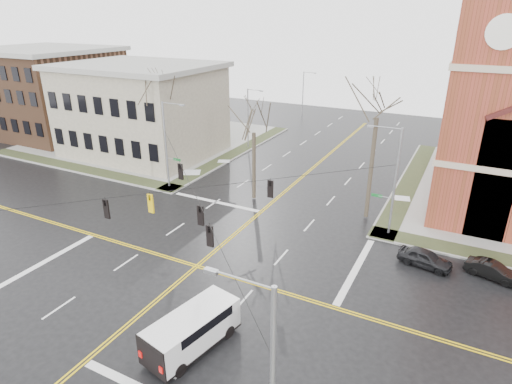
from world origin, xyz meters
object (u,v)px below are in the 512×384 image
at_px(tree_ne, 377,111).
at_px(streetlight_north_a, 249,116).
at_px(cargo_van, 195,326).
at_px(tree_nw_near, 254,128).
at_px(parked_car_a, 425,258).
at_px(tree_nw_far, 158,97).
at_px(signal_pole_se, 268,383).
at_px(parked_car_b, 493,271).
at_px(streetlight_north_b, 304,93).
at_px(signal_pole_ne, 393,179).
at_px(signal_pole_nw, 167,143).

bearing_deg(tree_ne, streetlight_north_a, 144.15).
relative_size(cargo_van, tree_nw_near, 0.60).
xyz_separation_m(parked_car_a, tree_nw_far, (-28.24, 5.43, 8.56)).
relative_size(signal_pole_se, parked_car_b, 2.52).
xyz_separation_m(streetlight_north_a, cargo_van, (15.24, -34.69, -3.19)).
height_order(cargo_van, tree_ne, tree_ne).
relative_size(parked_car_a, tree_nw_near, 0.38).
height_order(streetlight_north_a, streetlight_north_b, same).
bearing_deg(tree_nw_near, signal_pole_ne, -6.02).
height_order(parked_car_a, tree_nw_near, tree_nw_near).
distance_m(signal_pole_nw, streetlight_north_b, 36.51).
height_order(streetlight_north_a, tree_nw_far, tree_nw_far).
distance_m(signal_pole_nw, cargo_van, 24.44).
bearing_deg(streetlight_north_a, streetlight_north_b, 90.00).
relative_size(signal_pole_se, streetlight_north_b, 1.12).
xyz_separation_m(streetlight_north_a, tree_nw_near, (8.65, -15.09, 2.77)).
height_order(signal_pole_nw, signal_pole_se, same).
distance_m(signal_pole_nw, tree_nw_near, 9.70).
bearing_deg(parked_car_b, streetlight_north_b, 52.20).
xyz_separation_m(signal_pole_se, parked_car_b, (7.93, 19.79, -4.36)).
xyz_separation_m(cargo_van, parked_car_a, (10.25, 14.45, -0.62)).
bearing_deg(streetlight_north_b, signal_pole_ne, -58.95).
relative_size(signal_pole_nw, signal_pole_se, 1.00).
relative_size(signal_pole_ne, streetlight_north_b, 1.12).
bearing_deg(parked_car_a, tree_nw_near, 83.88).
bearing_deg(parked_car_b, signal_pole_ne, 83.17).
height_order(tree_nw_far, tree_nw_near, tree_nw_far).
relative_size(signal_pole_se, tree_nw_far, 0.71).
bearing_deg(tree_nw_far, cargo_van, -47.86).
bearing_deg(tree_nw_far, parked_car_a, -10.89).
height_order(signal_pole_se, streetlight_north_a, signal_pole_se).
bearing_deg(parked_car_b, signal_pole_se, 173.38).
distance_m(signal_pole_se, streetlight_north_b, 63.43).
height_order(signal_pole_nw, parked_car_a, signal_pole_nw).
distance_m(signal_pole_nw, streetlight_north_a, 16.52).
bearing_deg(parked_car_a, streetlight_north_a, 62.43).
bearing_deg(parked_car_b, streetlight_north_a, 71.83).
height_order(signal_pole_se, cargo_van, signal_pole_se).
bearing_deg(streetlight_north_b, parked_car_b, -53.02).
relative_size(cargo_van, parked_car_b, 1.68).
relative_size(parked_car_b, tree_nw_far, 0.28).
bearing_deg(tree_ne, signal_pole_se, -84.83).
relative_size(parked_car_a, tree_nw_far, 0.30).
relative_size(signal_pole_ne, tree_nw_far, 0.71).
xyz_separation_m(signal_pole_nw, streetlight_north_a, (0.67, 16.50, -0.48)).
height_order(signal_pole_ne, tree_nw_far, tree_nw_far).
distance_m(streetlight_north_a, tree_nw_far, 15.79).
distance_m(signal_pole_nw, parked_car_b, 31.05).
xyz_separation_m(signal_pole_nw, parked_car_b, (30.57, -3.21, -4.36)).
relative_size(streetlight_north_b, parked_car_b, 2.24).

